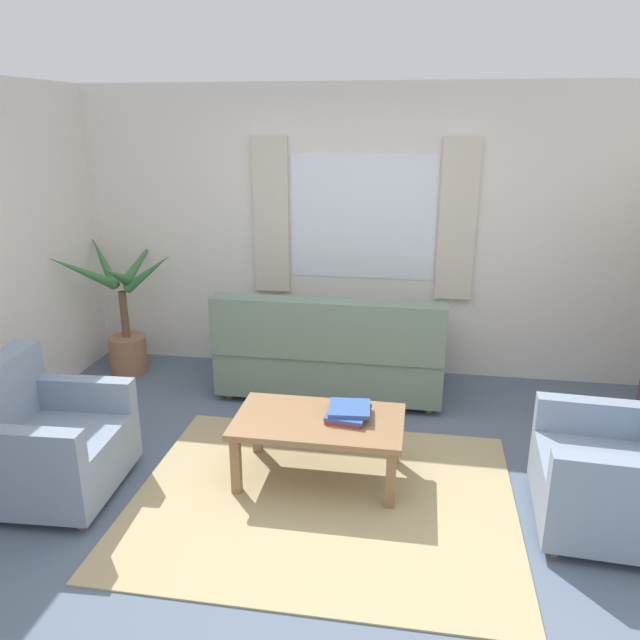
{
  "coord_description": "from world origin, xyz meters",
  "views": [
    {
      "loc": [
        0.53,
        -3.3,
        2.3
      ],
      "look_at": [
        -0.14,
        0.7,
        0.97
      ],
      "focal_mm": 34.54,
      "sensor_mm": 36.0,
      "label": 1
    }
  ],
  "objects_px": {
    "armchair_left": "(42,442)",
    "coffee_table": "(319,427)",
    "couch": "(331,354)",
    "book_stack_on_table": "(349,412)",
    "potted_plant": "(124,317)",
    "armchair_right": "(624,474)"
  },
  "relations": [
    {
      "from": "coffee_table",
      "to": "potted_plant",
      "type": "relative_size",
      "value": 0.86
    },
    {
      "from": "book_stack_on_table",
      "to": "armchair_left",
      "type": "bearing_deg",
      "value": -165.16
    },
    {
      "from": "armchair_left",
      "to": "coffee_table",
      "type": "bearing_deg",
      "value": -78.64
    },
    {
      "from": "coffee_table",
      "to": "armchair_right",
      "type": "bearing_deg",
      "value": -7.12
    },
    {
      "from": "armchair_left",
      "to": "coffee_table",
      "type": "distance_m",
      "value": 1.75
    },
    {
      "from": "coffee_table",
      "to": "potted_plant",
      "type": "distance_m",
      "value": 2.59
    },
    {
      "from": "armchair_left",
      "to": "potted_plant",
      "type": "bearing_deg",
      "value": 8.36
    },
    {
      "from": "armchair_right",
      "to": "coffee_table",
      "type": "xyz_separation_m",
      "value": [
        -1.82,
        0.23,
        0.03
      ]
    },
    {
      "from": "armchair_left",
      "to": "armchair_right",
      "type": "xyz_separation_m",
      "value": [
        3.51,
        0.21,
        0.0
      ]
    },
    {
      "from": "couch",
      "to": "armchair_left",
      "type": "xyz_separation_m",
      "value": [
        -1.58,
        -1.77,
        -0.01
      ]
    },
    {
      "from": "armchair_right",
      "to": "book_stack_on_table",
      "type": "bearing_deg",
      "value": -96.66
    },
    {
      "from": "couch",
      "to": "potted_plant",
      "type": "bearing_deg",
      "value": -5.1
    },
    {
      "from": "couch",
      "to": "book_stack_on_table",
      "type": "relative_size",
      "value": 5.63
    },
    {
      "from": "armchair_right",
      "to": "coffee_table",
      "type": "distance_m",
      "value": 1.83
    },
    {
      "from": "couch",
      "to": "potted_plant",
      "type": "relative_size",
      "value": 1.49
    },
    {
      "from": "armchair_left",
      "to": "coffee_table",
      "type": "relative_size",
      "value": 0.8
    },
    {
      "from": "potted_plant",
      "to": "armchair_right",
      "type": "bearing_deg",
      "value": -23.95
    },
    {
      "from": "potted_plant",
      "to": "couch",
      "type": "bearing_deg",
      "value": -5.1
    },
    {
      "from": "couch",
      "to": "potted_plant",
      "type": "height_order",
      "value": "potted_plant"
    },
    {
      "from": "couch",
      "to": "armchair_left",
      "type": "distance_m",
      "value": 2.37
    },
    {
      "from": "couch",
      "to": "book_stack_on_table",
      "type": "xyz_separation_m",
      "value": [
        0.31,
        -1.27,
        0.11
      ]
    },
    {
      "from": "couch",
      "to": "armchair_left",
      "type": "height_order",
      "value": "couch"
    }
  ]
}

